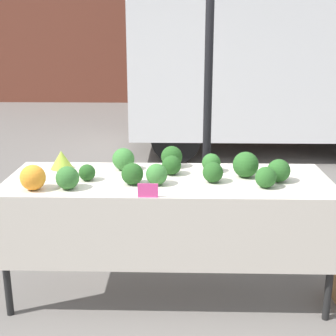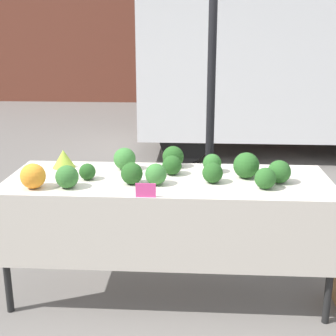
{
  "view_description": "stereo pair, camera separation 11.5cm",
  "coord_description": "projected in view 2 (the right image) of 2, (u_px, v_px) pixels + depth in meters",
  "views": [
    {
      "loc": [
        0.08,
        -3.23,
        1.93
      ],
      "look_at": [
        0.0,
        0.0,
        0.99
      ],
      "focal_mm": 50.0,
      "sensor_mm": 36.0,
      "label": 1
    },
    {
      "loc": [
        0.2,
        -3.23,
        1.93
      ],
      "look_at": [
        0.0,
        0.0,
        0.99
      ],
      "focal_mm": 50.0,
      "sensor_mm": 36.0,
      "label": 2
    }
  ],
  "objects": [
    {
      "name": "broccoli_head_7",
      "position": [
        67.0,
        177.0,
        3.17
      ],
      "size": [
        0.16,
        0.16,
        0.16
      ],
      "color": "#336B2D",
      "rests_on": "market_table"
    },
    {
      "name": "ground_plane",
      "position": [
        168.0,
        289.0,
        3.65
      ],
      "size": [
        40.0,
        40.0,
        0.0
      ],
      "primitive_type": "plane",
      "color": "slate"
    },
    {
      "name": "broccoli_head_6",
      "position": [
        279.0,
        172.0,
        3.27
      ],
      "size": [
        0.16,
        0.16,
        0.16
      ],
      "color": "#285B23",
      "rests_on": "market_table"
    },
    {
      "name": "romanesco_head",
      "position": [
        64.0,
        159.0,
        3.65
      ],
      "size": [
        0.18,
        0.18,
        0.14
      ],
      "color": "#93B238",
      "rests_on": "market_table"
    },
    {
      "name": "broccoli_head_3",
      "position": [
        87.0,
        172.0,
        3.35
      ],
      "size": [
        0.12,
        0.12,
        0.12
      ],
      "color": "#23511E",
      "rests_on": "market_table"
    },
    {
      "name": "broccoli_head_5",
      "position": [
        172.0,
        165.0,
        3.47
      ],
      "size": [
        0.14,
        0.14,
        0.14
      ],
      "color": "#23511E",
      "rests_on": "market_table"
    },
    {
      "name": "broccoli_head_10",
      "position": [
        156.0,
        174.0,
        3.24
      ],
      "size": [
        0.15,
        0.15,
        0.15
      ],
      "color": "#387533",
      "rests_on": "market_table"
    },
    {
      "name": "broccoli_head_9",
      "position": [
        246.0,
        165.0,
        3.38
      ],
      "size": [
        0.19,
        0.19,
        0.19
      ],
      "color": "#285B23",
      "rests_on": "market_table"
    },
    {
      "name": "broccoli_head_0",
      "position": [
        173.0,
        157.0,
        3.66
      ],
      "size": [
        0.17,
        0.17,
        0.17
      ],
      "color": "#23511E",
      "rests_on": "market_table"
    },
    {
      "name": "orange_cauliflower",
      "position": [
        33.0,
        176.0,
        3.16
      ],
      "size": [
        0.17,
        0.17,
        0.17
      ],
      "color": "orange",
      "rests_on": "market_table"
    },
    {
      "name": "broccoli_head_1",
      "position": [
        265.0,
        178.0,
        3.15
      ],
      "size": [
        0.15,
        0.15,
        0.15
      ],
      "color": "#285B23",
      "rests_on": "market_table"
    },
    {
      "name": "broccoli_head_8",
      "position": [
        125.0,
        159.0,
        3.59
      ],
      "size": [
        0.17,
        0.17,
        0.17
      ],
      "color": "#387533",
      "rests_on": "market_table"
    },
    {
      "name": "market_table",
      "position": [
        167.0,
        196.0,
        3.35
      ],
      "size": [
        2.35,
        0.84,
        0.91
      ],
      "color": "beige",
      "rests_on": "ground_plane"
    },
    {
      "name": "broccoli_head_11",
      "position": [
        213.0,
        173.0,
        3.28
      ],
      "size": [
        0.15,
        0.15,
        0.15
      ],
      "color": "#23511E",
      "rests_on": "market_table"
    },
    {
      "name": "broccoli_head_4",
      "position": [
        132.0,
        173.0,
        3.25
      ],
      "size": [
        0.15,
        0.15,
        0.15
      ],
      "color": "#23511E",
      "rests_on": "market_table"
    },
    {
      "name": "broccoli_head_2",
      "position": [
        212.0,
        163.0,
        3.53
      ],
      "size": [
        0.14,
        0.14,
        0.14
      ],
      "color": "#2D6628",
      "rests_on": "market_table"
    },
    {
      "name": "tent_pole",
      "position": [
        210.0,
        131.0,
        3.98
      ],
      "size": [
        0.07,
        0.07,
        2.24
      ],
      "color": "black",
      "rests_on": "ground_plane"
    },
    {
      "name": "parked_truck",
      "position": [
        266.0,
        64.0,
        7.59
      ],
      "size": [
        4.3,
        2.14,
        2.69
      ],
      "color": "white",
      "rests_on": "ground_plane"
    },
    {
      "name": "price_sign",
      "position": [
        146.0,
        190.0,
        3.0
      ],
      "size": [
        0.13,
        0.01,
        0.09
      ],
      "color": "#EF4793",
      "rests_on": "market_table"
    }
  ]
}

